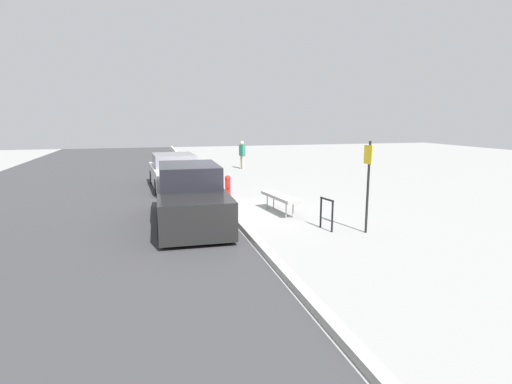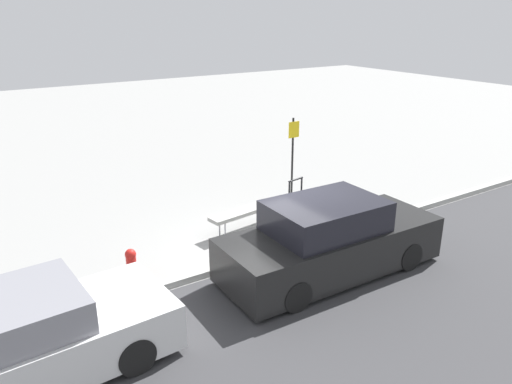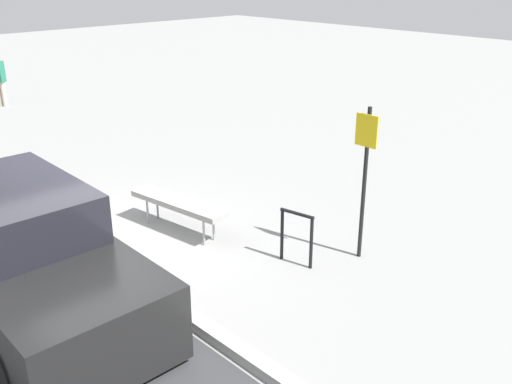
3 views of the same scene
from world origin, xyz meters
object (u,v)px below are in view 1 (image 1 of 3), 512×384
object	(u,v)px
bench	(280,197)
parked_car_far	(174,172)
parked_car_near	(190,197)
bike_rack	(327,211)
pedestrian	(242,154)
fire_hydrant	(228,185)
sign_post	(368,178)

from	to	relation	value
bench	parked_car_far	bearing A→B (deg)	-161.02
parked_car_near	parked_car_far	size ratio (longest dim) A/B	1.07
bike_rack	pedestrian	distance (m)	13.01
bench	parked_car_near	world-z (taller)	parked_car_near
bench	fire_hydrant	xyz separation A→B (m)	(-3.20, -0.96, -0.09)
fire_hydrant	pedestrian	world-z (taller)	pedestrian
bike_rack	fire_hydrant	xyz separation A→B (m)	(-5.25, -1.55, -0.09)
bike_rack	parked_car_near	xyz separation A→B (m)	(-1.66, -3.32, 0.21)
bike_rack	parked_car_near	world-z (taller)	parked_car_near
fire_hydrant	pedestrian	bearing A→B (deg)	162.96
sign_post	pedestrian	bearing A→B (deg)	-179.92
bench	parked_car_near	size ratio (longest dim) A/B	0.40
parked_car_far	bench	bearing A→B (deg)	23.59
bench	sign_post	size ratio (longest dim) A/B	0.83
bench	sign_post	world-z (taller)	sign_post
bench	sign_post	xyz separation A→B (m)	(2.57, 1.42, 0.89)
bench	sign_post	bearing A→B (deg)	21.36
bench	pedestrian	bearing A→B (deg)	165.00
bench	parked_car_near	bearing A→B (deg)	-89.56
pedestrian	parked_car_far	distance (m)	6.85
fire_hydrant	parked_car_far	bearing A→B (deg)	-142.02
fire_hydrant	pedestrian	xyz separation A→B (m)	(-7.73, 2.37, 0.44)
parked_car_near	fire_hydrant	bearing A→B (deg)	155.03
sign_post	pedestrian	size ratio (longest dim) A/B	1.45
parked_car_far	pedestrian	bearing A→B (deg)	139.49
fire_hydrant	bike_rack	bearing A→B (deg)	16.46
bench	parked_car_near	xyz separation A→B (m)	(0.39, -2.73, 0.21)
bench	bike_rack	world-z (taller)	bike_rack
parked_car_near	parked_car_far	xyz separation A→B (m)	(-5.88, -0.03, -0.07)
bike_rack	parked_car_far	bearing A→B (deg)	-156.10
parked_car_far	bike_rack	bearing A→B (deg)	20.84
pedestrian	parked_car_near	world-z (taller)	parked_car_near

